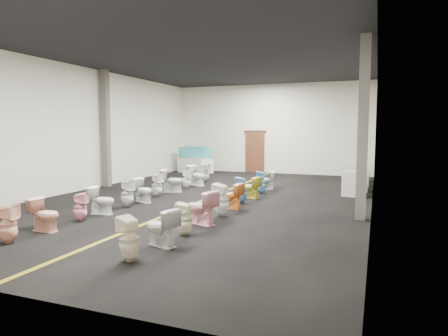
{
  "coord_description": "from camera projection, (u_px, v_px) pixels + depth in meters",
  "views": [
    {
      "loc": [
        5.08,
        -11.84,
        2.24
      ],
      "look_at": [
        0.15,
        1.0,
        0.9
      ],
      "focal_mm": 32.0,
      "sensor_mm": 36.0,
      "label": 1
    }
  ],
  "objects": [
    {
      "name": "floor",
      "position": [
        209.0,
        198.0,
        13.03
      ],
      "size": [
        16.0,
        16.0,
        0.0
      ],
      "primitive_type": "plane",
      "color": "black",
      "rests_on": "ground"
    },
    {
      "name": "ceiling",
      "position": [
        208.0,
        57.0,
        12.6
      ],
      "size": [
        16.0,
        16.0,
        0.0
      ],
      "primitive_type": "plane",
      "rotation": [
        3.14,
        0.0,
        0.0
      ],
      "color": "black",
      "rests_on": "ground"
    },
    {
      "name": "wall_back",
      "position": [
        270.0,
        129.0,
        20.25
      ],
      "size": [
        10.0,
        0.0,
        10.0
      ],
      "primitive_type": "plane",
      "rotation": [
        1.57,
        0.0,
        0.0
      ],
      "color": "beige",
      "rests_on": "ground"
    },
    {
      "name": "wall_left",
      "position": [
        83.0,
        129.0,
        14.6
      ],
      "size": [
        0.0,
        16.0,
        16.0
      ],
      "primitive_type": "plane",
      "rotation": [
        1.57,
        0.0,
        1.57
      ],
      "color": "beige",
      "rests_on": "ground"
    },
    {
      "name": "wall_right",
      "position": [
        374.0,
        129.0,
        11.03
      ],
      "size": [
        0.0,
        16.0,
        16.0
      ],
      "primitive_type": "plane",
      "rotation": [
        1.57,
        0.0,
        -1.57
      ],
      "color": "beige",
      "rests_on": "ground"
    },
    {
      "name": "aisle_stripe",
      "position": [
        209.0,
        198.0,
        13.03
      ],
      "size": [
        0.12,
        15.6,
        0.01
      ],
      "primitive_type": "cube",
      "color": "olive",
      "rests_on": "floor"
    },
    {
      "name": "back_door",
      "position": [
        255.0,
        152.0,
        20.59
      ],
      "size": [
        1.0,
        0.1,
        2.1
      ],
      "primitive_type": "cube",
      "color": "#562D19",
      "rests_on": "floor"
    },
    {
      "name": "door_frame",
      "position": [
        255.0,
        131.0,
        20.5
      ],
      "size": [
        1.15,
        0.08,
        0.1
      ],
      "primitive_type": "cube",
      "color": "#331C11",
      "rests_on": "back_door"
    },
    {
      "name": "column_left",
      "position": [
        106.0,
        129.0,
        15.44
      ],
      "size": [
        0.25,
        0.25,
        4.5
      ],
      "primitive_type": "cube",
      "color": "#59544C",
      "rests_on": "floor"
    },
    {
      "name": "column_right",
      "position": [
        363.0,
        129.0,
        9.73
      ],
      "size": [
        0.25,
        0.25,
        4.5
      ],
      "primitive_type": "cube",
      "color": "#59544C",
      "rests_on": "floor"
    },
    {
      "name": "display_table",
      "position": [
        195.0,
        165.0,
        20.57
      ],
      "size": [
        1.95,
        1.44,
        0.78
      ],
      "primitive_type": "cube",
      "rotation": [
        0.0,
        0.0,
        -0.36
      ],
      "color": "white",
      "rests_on": "floor"
    },
    {
      "name": "bathtub",
      "position": [
        195.0,
        152.0,
        20.51
      ],
      "size": [
        1.86,
        0.7,
        0.55
      ],
      "rotation": [
        0.0,
        0.0,
        -0.04
      ],
      "color": "teal",
      "rests_on": "display_table"
    },
    {
      "name": "appliance_crate_a",
      "position": [
        354.0,
        183.0,
        13.38
      ],
      "size": [
        0.75,
        0.75,
        0.85
      ],
      "primitive_type": "cube",
      "rotation": [
        0.0,
        0.0,
        -0.16
      ],
      "color": "beige",
      "rests_on": "floor"
    },
    {
      "name": "appliance_crate_b",
      "position": [
        356.0,
        175.0,
        14.55
      ],
      "size": [
        0.84,
        0.84,
        1.12
      ],
      "primitive_type": "cube",
      "rotation": [
        0.0,
        0.0,
        0.03
      ],
      "color": "beige",
      "rests_on": "floor"
    },
    {
      "name": "appliance_crate_c",
      "position": [
        357.0,
        175.0,
        15.78
      ],
      "size": [
        0.88,
        0.88,
        0.88
      ],
      "primitive_type": "cube",
      "rotation": [
        0.0,
        0.0,
        0.15
      ],
      "color": "silver",
      "rests_on": "floor"
    },
    {
      "name": "appliance_crate_d",
      "position": [
        359.0,
        169.0,
        17.09
      ],
      "size": [
        0.8,
        0.8,
        1.08
      ],
      "primitive_type": "cube",
      "rotation": [
        0.0,
        0.0,
        0.06
      ],
      "color": "beige",
      "rests_on": "floor"
    },
    {
      "name": "toilet_left_1",
      "position": [
        8.0,
        224.0,
        7.81
      ],
      "size": [
        0.44,
        0.43,
        0.77
      ],
      "primitive_type": "imported",
      "rotation": [
        0.0,
        0.0,
        1.85
      ],
      "color": "#FFBA9B",
      "rests_on": "floor"
    },
    {
      "name": "toilet_left_2",
      "position": [
        45.0,
        215.0,
        8.75
      ],
      "size": [
        0.74,
        0.44,
        0.74
      ],
      "primitive_type": "imported",
      "rotation": [
        0.0,
        0.0,
        1.52
      ],
      "color": "#F0A88D",
      "rests_on": "floor"
    },
    {
      "name": "toilet_left_3",
      "position": [
        80.0,
        207.0,
        9.68
      ],
      "size": [
        0.41,
        0.4,
        0.72
      ],
      "primitive_type": "imported",
      "rotation": [
        0.0,
        0.0,
        1.86
      ],
      "color": "pink",
      "rests_on": "floor"
    },
    {
      "name": "toilet_left_4",
      "position": [
        102.0,
        200.0,
        10.53
      ],
      "size": [
        0.73,
        0.44,
        0.73
      ],
      "primitive_type": "imported",
      "rotation": [
        0.0,
        0.0,
        1.62
      ],
      "color": "white",
      "rests_on": "floor"
    },
    {
      "name": "toilet_left_5",
      "position": [
        127.0,
        194.0,
        11.46
      ],
      "size": [
        0.41,
        0.41,
        0.78
      ],
      "primitive_type": "imported",
      "rotation": [
        0.0,
        0.0,
        1.41
      ],
      "color": "silver",
      "rests_on": "floor"
    },
    {
      "name": "toilet_left_6",
      "position": [
        143.0,
        190.0,
        12.25
      ],
      "size": [
        0.81,
        0.64,
        0.73
      ],
      "primitive_type": "imported",
      "rotation": [
        0.0,
        0.0,
        1.21
      ],
      "color": "silver",
      "rests_on": "floor"
    },
    {
      "name": "toilet_left_7",
      "position": [
        157.0,
        185.0,
        13.2
      ],
      "size": [
        0.43,
        0.43,
        0.78
      ],
      "primitive_type": "imported",
      "rotation": [
        0.0,
        0.0,
        1.32
      ],
      "color": "white",
      "rests_on": "floor"
    },
    {
      "name": "toilet_left_8",
      "position": [
        173.0,
        181.0,
        14.19
      ],
      "size": [
        0.91,
        0.68,
        0.83
      ],
      "primitive_type": "imported",
      "rotation": [
        0.0,
        0.0,
        1.87
      ],
      "color": "silver",
      "rests_on": "floor"
    },
    {
      "name": "toilet_left_9",
      "position": [
        186.0,
        179.0,
        15.1
      ],
      "size": [
        0.33,
        0.32,
        0.69
      ],
      "primitive_type": "imported",
      "rotation": [
        0.0,
        0.0,
        1.6
      ],
      "color": "white",
      "rests_on": "floor"
    },
    {
      "name": "toilet_left_10",
      "position": [
        197.0,
        175.0,
        15.89
      ],
      "size": [
        0.89,
        0.68,
        0.8
      ],
      "primitive_type": "imported",
      "rotation": [
        0.0,
        0.0,
        1.24
      ],
      "color": "white",
      "rests_on": "floor"
    },
    {
      "name": "toilet_left_11",
      "position": [
        205.0,
        173.0,
        16.87
      ],
      "size": [
        0.36,
        0.36,
        0.78
      ],
      "primitive_type": "imported",
      "rotation": [
        0.0,
        0.0,
        1.58
      ],
      "color": "silver",
      "rests_on": "floor"
    },
    {
      "name": "toilet_right_0",
      "position": [
        129.0,
        239.0,
        6.75
      ],
      "size": [
        0.46,
        0.46,
        0.78
      ],
      "primitive_type": "imported",
      "rotation": [
        0.0,
        0.0,
        -1.97
      ],
      "color": "beige",
      "rests_on": "floor"
    },
    {
      "name": "toilet_right_1",
      "position": [
        161.0,
        227.0,
        7.64
      ],
      "size": [
        0.82,
        0.62,
        0.74
      ],
      "primitive_type": "imported",
      "rotation": [
        0.0,
        0.0,
        -1.89
      ],
      "color": "silver",
      "rests_on": "floor"
    },
    {
      "name": "toilet_right_2",
      "position": [
        185.0,
        219.0,
        8.41
      ],
      "size": [
        0.35,
        0.34,
        0.71
      ],
      "primitive_type": "imported",
      "rotation": [
        0.0,
        0.0,
        -1.5
      ],
      "color": "#F2EAC7",
      "rests_on": "floor"
    },
    {
      "name": "toilet_right_3",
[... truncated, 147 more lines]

